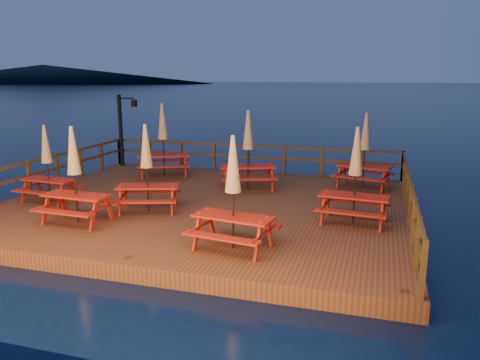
{
  "coord_description": "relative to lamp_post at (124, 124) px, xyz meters",
  "views": [
    {
      "loc": [
        5.0,
        -12.91,
        4.22
      ],
      "look_at": [
        0.92,
        0.6,
        1.03
      ],
      "focal_mm": 35.0,
      "sensor_mm": 36.0,
      "label": 1
    }
  ],
  "objects": [
    {
      "name": "railing",
      "position": [
        5.39,
        -2.77,
        -1.03
      ],
      "size": [
        11.8,
        9.75,
        1.1
      ],
      "color": "#3B2A13",
      "rests_on": "deck"
    },
    {
      "name": "picnic_table_6",
      "position": [
        0.78,
        -5.83,
        -0.57
      ],
      "size": [
        1.73,
        1.46,
        2.36
      ],
      "rotation": [
        0.0,
        0.0,
        -0.06
      ],
      "color": "maroon",
      "rests_on": "deck"
    },
    {
      "name": "deck_piles",
      "position": [
        5.39,
        -4.55,
        -2.5
      ],
      "size": [
        11.44,
        9.44,
        1.4
      ],
      "color": "#3B2A13",
      "rests_on": "ground"
    },
    {
      "name": "picnic_table_0",
      "position": [
        2.49,
        -1.4,
        -0.36
      ],
      "size": [
        2.42,
        2.25,
        2.77
      ],
      "rotation": [
        0.0,
        0.0,
        0.43
      ],
      "color": "maroon",
      "rests_on": "deck"
    },
    {
      "name": "headland_left",
      "position": [
        -154.61,
        185.45,
        2.3
      ],
      "size": [
        180.0,
        84.0,
        9.0
      ],
      "primitive_type": "ellipsoid",
      "color": "black",
      "rests_on": "ground"
    },
    {
      "name": "picnic_table_5",
      "position": [
        4.17,
        -5.9,
        -0.5
      ],
      "size": [
        2.09,
        1.89,
        2.49
      ],
      "rotation": [
        0.0,
        0.0,
        0.31
      ],
      "color": "maroon",
      "rests_on": "deck"
    },
    {
      "name": "picnic_table_7",
      "position": [
        6.15,
        -2.45,
        -0.41
      ],
      "size": [
        2.28,
        2.08,
        2.66
      ],
      "rotation": [
        0.0,
        0.0,
        0.36
      ],
      "color": "maroon",
      "rests_on": "deck"
    },
    {
      "name": "picnic_table_3",
      "position": [
        9.91,
        -1.2,
        -0.46
      ],
      "size": [
        2.08,
        1.84,
        2.58
      ],
      "rotation": [
        0.0,
        0.0,
        -0.22
      ],
      "color": "maroon",
      "rests_on": "deck"
    },
    {
      "name": "ground",
      "position": [
        5.39,
        -4.55,
        -2.2
      ],
      "size": [
        500.0,
        500.0,
        0.0
      ],
      "primitive_type": "plane",
      "color": "black",
      "rests_on": "ground"
    },
    {
      "name": "picnic_table_2",
      "position": [
        7.38,
        -8.01,
        -0.47
      ],
      "size": [
        1.99,
        1.72,
        2.55
      ],
      "rotation": [
        0.0,
        0.0,
        -0.15
      ],
      "color": "maroon",
      "rests_on": "deck"
    },
    {
      "name": "lamp_post",
      "position": [
        0.0,
        0.0,
        0.0
      ],
      "size": [
        0.85,
        0.18,
        3.0
      ],
      "color": "black",
      "rests_on": "deck"
    },
    {
      "name": "picnic_table_1",
      "position": [
        2.89,
        -7.4,
        -0.47
      ],
      "size": [
        1.85,
        1.55,
        2.55
      ],
      "rotation": [
        0.0,
        0.0,
        -0.05
      ],
      "color": "maroon",
      "rests_on": "deck"
    },
    {
      "name": "picnic_table_4",
      "position": [
        9.84,
        -5.36,
        -0.48
      ],
      "size": [
        1.9,
        1.61,
        2.53
      ],
      "rotation": [
        0.0,
        0.0,
        -0.09
      ],
      "color": "maroon",
      "rests_on": "deck"
    },
    {
      "name": "deck",
      "position": [
        5.39,
        -4.55,
        -2.0
      ],
      "size": [
        12.0,
        10.0,
        0.4
      ],
      "primitive_type": "cube",
      "color": "#4E2819",
      "rests_on": "ground"
    }
  ]
}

